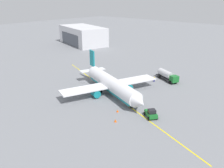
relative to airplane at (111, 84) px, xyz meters
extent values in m
plane|color=slate|center=(0.43, -0.16, -2.81)|extent=(400.00, 400.00, 0.00)
cylinder|color=white|center=(0.43, -0.16, 0.18)|extent=(24.73, 12.34, 3.97)
cube|color=teal|center=(0.43, -0.16, -0.91)|extent=(23.18, 11.19, 1.11)
cone|color=white|center=(13.40, -4.94, 0.18)|extent=(4.56, 4.78, 3.82)
cone|color=white|center=(-13.19, 4.86, 0.58)|extent=(5.71, 4.84, 3.38)
cube|color=teal|center=(-12.54, 4.62, 4.57)|extent=(3.13, 1.44, 5.20)
cube|color=white|center=(-12.54, 4.62, 0.58)|extent=(5.16, 8.71, 0.24)
cube|color=white|center=(-0.51, 0.19, -0.32)|extent=(14.60, 29.04, 0.36)
cylinder|color=teal|center=(2.04, 4.79, -1.57)|extent=(3.73, 3.08, 2.10)
cylinder|color=teal|center=(-1.56, -4.97, -1.57)|extent=(3.73, 3.08, 2.10)
cylinder|color=#4C4C51|center=(10.16, -3.74, -1.63)|extent=(0.24, 0.24, 1.24)
cylinder|color=black|center=(10.16, -3.74, -2.26)|extent=(1.17, 0.76, 1.10)
cylinder|color=#4C4C51|center=(-0.55, 2.97, -1.63)|extent=(0.24, 0.24, 1.24)
cylinder|color=black|center=(-0.55, 2.97, -2.26)|extent=(1.17, 0.76, 1.10)
cylinder|color=#4C4C51|center=(-2.35, -1.91, -1.63)|extent=(0.24, 0.24, 1.24)
cylinder|color=black|center=(-2.35, -1.91, -2.26)|extent=(1.17, 0.76, 1.10)
cube|color=#2D2D33|center=(5.94, 20.96, -2.11)|extent=(9.24, 6.10, 0.30)
cube|color=#196B28|center=(9.66, 19.21, -1.16)|extent=(2.83, 3.02, 2.00)
cube|color=black|center=(10.48, 18.83, -0.76)|extent=(0.99, 1.88, 0.90)
cylinder|color=silver|center=(5.39, 21.21, -0.81)|extent=(6.62, 4.73, 2.30)
cylinder|color=black|center=(9.83, 20.51, -2.26)|extent=(1.14, 0.78, 1.10)
cylinder|color=black|center=(8.77, 18.25, -2.26)|extent=(1.14, 0.78, 1.10)
cylinder|color=black|center=(4.49, 23.01, -2.26)|extent=(1.14, 0.78, 1.10)
cylinder|color=black|center=(3.43, 20.75, -2.26)|extent=(1.14, 0.78, 1.10)
cube|color=#196B28|center=(16.47, -4.61, -1.96)|extent=(4.09, 3.72, 0.90)
cube|color=black|center=(16.88, -4.90, -1.06)|extent=(2.07, 2.12, 0.90)
cylinder|color=black|center=(14.83, -4.67, -2.41)|extent=(0.82, 0.71, 0.80)
cylinder|color=black|center=(16.00, -3.04, -2.41)|extent=(0.82, 0.71, 0.80)
cylinder|color=black|center=(16.94, -6.18, -2.41)|extent=(0.82, 0.71, 0.80)
cylinder|color=black|center=(18.11, -4.56, -2.41)|extent=(0.82, 0.71, 0.80)
cube|color=navy|center=(3.73, 16.83, -2.38)|extent=(0.52, 0.54, 0.85)
cube|color=yellow|center=(3.73, 16.83, -1.66)|extent=(0.59, 0.63, 0.60)
sphere|color=tan|center=(3.73, 16.83, -1.22)|extent=(0.24, 0.24, 0.24)
cone|color=#F2590F|center=(11.82, -11.76, -2.47)|extent=(0.61, 0.61, 0.68)
cone|color=#F2590F|center=(9.02, -7.74, -2.50)|extent=(0.56, 0.56, 0.62)
cube|color=silver|center=(-62.28, 44.53, 2.22)|extent=(34.23, 23.73, 10.06)
cube|color=#4C515B|center=(-64.40, 36.68, 0.71)|extent=(21.05, 5.84, 6.64)
cube|color=yellow|center=(0.43, -0.16, -2.80)|extent=(65.90, 24.53, 0.01)
camera|label=1|loc=(42.29, -46.94, 23.58)|focal=37.97mm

